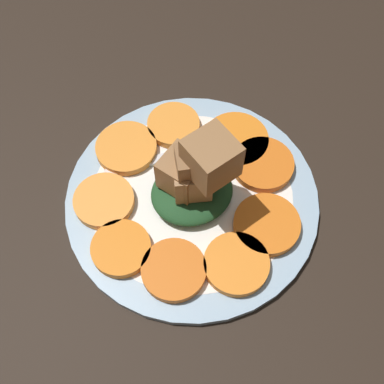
% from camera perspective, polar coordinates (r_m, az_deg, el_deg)
% --- Properties ---
extents(table_slab, '(1.20, 1.20, 0.02)m').
position_cam_1_polar(table_slab, '(0.59, 0.00, -1.47)').
color(table_slab, black).
rests_on(table_slab, ground).
extents(plate, '(0.30, 0.30, 0.01)m').
position_cam_1_polar(plate, '(0.57, 0.00, -0.77)').
color(plate, '#99B7D1').
rests_on(plate, table_slab).
extents(carrot_slice_0, '(0.07, 0.07, 0.01)m').
position_cam_1_polar(carrot_slice_0, '(0.52, -2.17, -9.22)').
color(carrot_slice_0, orange).
rests_on(carrot_slice_0, plate).
extents(carrot_slice_1, '(0.07, 0.07, 0.01)m').
position_cam_1_polar(carrot_slice_1, '(0.53, 5.28, -8.47)').
color(carrot_slice_1, orange).
rests_on(carrot_slice_1, plate).
extents(carrot_slice_2, '(0.08, 0.08, 0.01)m').
position_cam_1_polar(carrot_slice_2, '(0.55, 8.84, -3.81)').
color(carrot_slice_2, orange).
rests_on(carrot_slice_2, plate).
extents(carrot_slice_3, '(0.07, 0.07, 0.01)m').
position_cam_1_polar(carrot_slice_3, '(0.59, 8.52, 3.08)').
color(carrot_slice_3, orange).
rests_on(carrot_slice_3, plate).
extents(carrot_slice_4, '(0.08, 0.08, 0.01)m').
position_cam_1_polar(carrot_slice_4, '(0.61, 5.23, 6.14)').
color(carrot_slice_4, orange).
rests_on(carrot_slice_4, plate).
extents(carrot_slice_5, '(0.07, 0.07, 0.01)m').
position_cam_1_polar(carrot_slice_5, '(0.62, -2.21, 7.95)').
color(carrot_slice_5, orange).
rests_on(carrot_slice_5, plate).
extents(carrot_slice_6, '(0.08, 0.08, 0.01)m').
position_cam_1_polar(carrot_slice_6, '(0.60, -7.79, 5.21)').
color(carrot_slice_6, orange).
rests_on(carrot_slice_6, plate).
extents(carrot_slice_7, '(0.07, 0.07, 0.01)m').
position_cam_1_polar(carrot_slice_7, '(0.57, -10.39, -1.02)').
color(carrot_slice_7, orange).
rests_on(carrot_slice_7, plate).
extents(carrot_slice_8, '(0.07, 0.07, 0.01)m').
position_cam_1_polar(carrot_slice_8, '(0.54, -8.40, -6.63)').
color(carrot_slice_8, orange).
rests_on(carrot_slice_8, plate).
extents(center_pile, '(0.10, 0.09, 0.12)m').
position_cam_1_polar(center_pile, '(0.53, 0.26, 1.67)').
color(center_pile, '#1E4723').
rests_on(center_pile, plate).
extents(fork, '(0.18, 0.04, 0.00)m').
position_cam_1_polar(fork, '(0.60, -1.34, 4.69)').
color(fork, silver).
rests_on(fork, plate).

